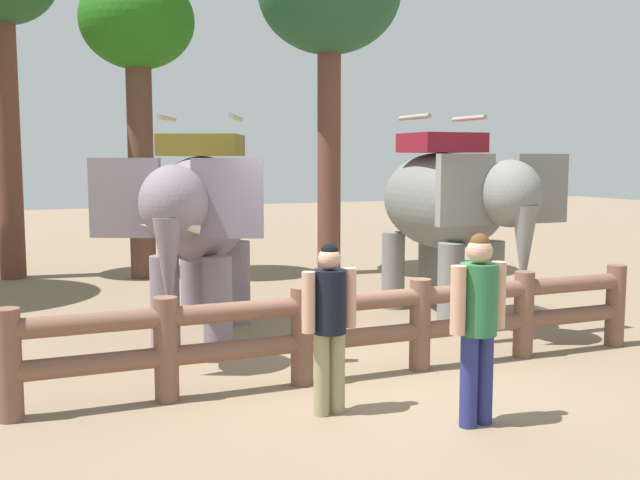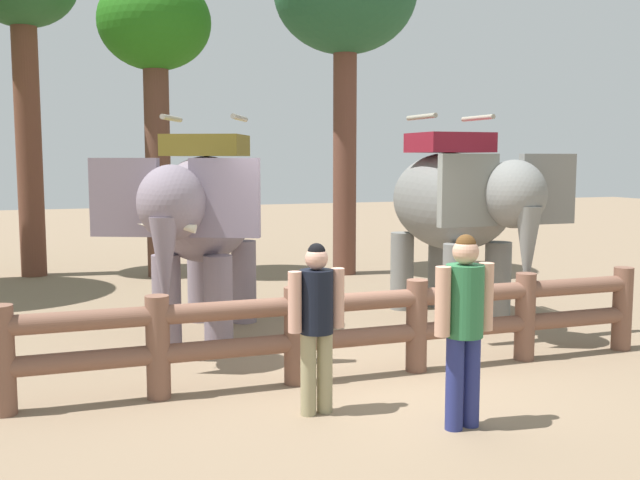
% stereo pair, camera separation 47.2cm
% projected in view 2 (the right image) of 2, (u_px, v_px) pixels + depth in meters
% --- Properties ---
extents(ground_plane, '(60.00, 60.00, 0.00)m').
position_uv_depth(ground_plane, '(366.00, 383.00, 7.90)').
color(ground_plane, '#816B53').
extents(log_fence, '(7.44, 0.31, 1.05)m').
position_uv_depth(log_fence, '(358.00, 324.00, 8.04)').
color(log_fence, brown).
rests_on(log_fence, ground).
extents(elephant_near_left, '(2.68, 3.51, 2.98)m').
position_uv_depth(elephant_near_left, '(203.00, 214.00, 9.67)').
color(elephant_near_left, slate).
rests_on(elephant_near_left, ground).
extents(elephant_center, '(2.02, 3.52, 3.04)m').
position_uv_depth(elephant_center, '(456.00, 206.00, 10.72)').
color(elephant_center, slate).
rests_on(elephant_center, ground).
extents(tourist_woman_in_black, '(0.57, 0.35, 1.63)m').
position_uv_depth(tourist_woman_in_black, '(317.00, 316.00, 6.85)').
color(tourist_woman_in_black, '#998F68').
rests_on(tourist_woman_in_black, ground).
extents(tourist_man_in_blue, '(0.61, 0.38, 1.75)m').
position_uv_depth(tourist_man_in_blue, '(464.00, 317.00, 6.48)').
color(tourist_man_in_blue, navy).
rests_on(tourist_man_in_blue, ground).
extents(tree_far_left, '(2.23, 2.23, 6.04)m').
position_uv_depth(tree_far_left, '(155.00, 38.00, 14.53)').
color(tree_far_left, brown).
rests_on(tree_far_left, ground).
extents(tree_far_right, '(2.90, 2.90, 6.97)m').
position_uv_depth(tree_far_right, '(345.00, 1.00, 14.76)').
color(tree_far_right, brown).
rests_on(tree_far_right, ground).
extents(tree_deep_back, '(2.18, 2.18, 6.85)m').
position_uv_depth(tree_deep_back, '(23.00, 2.00, 14.52)').
color(tree_deep_back, brown).
rests_on(tree_deep_back, ground).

